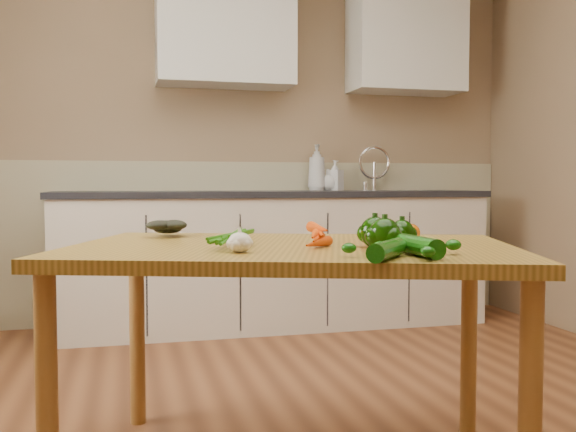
# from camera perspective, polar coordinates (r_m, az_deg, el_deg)

# --- Properties ---
(room) EXTENTS (4.04, 5.04, 2.64)m
(room) POSITION_cam_1_polar(r_m,az_deg,el_deg) (2.28, 5.36, 10.32)
(room) COLOR brown
(room) RESTS_ON ground
(counter_run) EXTENTS (2.84, 0.64, 1.14)m
(counter_run) POSITION_cam_1_polar(r_m,az_deg,el_deg) (4.28, -1.11, -3.69)
(counter_run) COLOR beige
(counter_run) RESTS_ON ground
(upper_cabinets) EXTENTS (2.15, 0.35, 0.70)m
(upper_cabinets) POSITION_cam_1_polar(r_m,az_deg,el_deg) (4.57, 2.29, 15.56)
(upper_cabinets) COLOR silver
(upper_cabinets) RESTS_ON room
(table) EXTENTS (1.63, 1.31, 0.75)m
(table) POSITION_cam_1_polar(r_m,az_deg,el_deg) (2.08, 0.37, -4.87)
(table) COLOR #A87E30
(table) RESTS_ON ground
(soap_bottle_a) EXTENTS (0.13, 0.13, 0.32)m
(soap_bottle_a) POSITION_cam_1_polar(r_m,az_deg,el_deg) (4.50, 2.57, 4.33)
(soap_bottle_a) COLOR silver
(soap_bottle_a) RESTS_ON counter_run
(soap_bottle_b) EXTENTS (0.14, 0.14, 0.21)m
(soap_bottle_b) POSITION_cam_1_polar(r_m,az_deg,el_deg) (4.54, 4.20, 3.63)
(soap_bottle_b) COLOR silver
(soap_bottle_b) RESTS_ON counter_run
(soap_bottle_c) EXTENTS (0.15, 0.15, 0.15)m
(soap_bottle_c) POSITION_cam_1_polar(r_m,az_deg,el_deg) (4.52, 3.63, 3.23)
(soap_bottle_c) COLOR silver
(soap_bottle_c) RESTS_ON counter_run
(carrot_bunch) EXTENTS (0.31, 0.28, 0.07)m
(carrot_bunch) POSITION_cam_1_polar(r_m,az_deg,el_deg) (2.05, 0.10, -1.66)
(carrot_bunch) COLOR #DF4205
(carrot_bunch) RESTS_ON table
(leafy_greens) EXTENTS (0.20, 0.18, 0.10)m
(leafy_greens) POSITION_cam_1_polar(r_m,az_deg,el_deg) (2.43, -10.52, -0.62)
(leafy_greens) COLOR black
(leafy_greens) RESTS_ON table
(garlic_bulb) EXTENTS (0.07, 0.07, 0.06)m
(garlic_bulb) POSITION_cam_1_polar(r_m,az_deg,el_deg) (1.85, -4.31, -2.36)
(garlic_bulb) COLOR white
(garlic_bulb) RESTS_ON table
(pepper_a) EXTENTS (0.09, 0.09, 0.09)m
(pepper_a) POSITION_cam_1_polar(r_m,az_deg,el_deg) (2.01, 7.72, -1.44)
(pepper_a) COLOR black
(pepper_a) RESTS_ON table
(pepper_b) EXTENTS (0.08, 0.08, 0.08)m
(pepper_b) POSITION_cam_1_polar(r_m,az_deg,el_deg) (2.10, 10.10, -1.46)
(pepper_b) COLOR black
(pepper_b) RESTS_ON table
(pepper_c) EXTENTS (0.10, 0.10, 0.10)m
(pepper_c) POSITION_cam_1_polar(r_m,az_deg,el_deg) (1.91, 8.58, -1.65)
(pepper_c) COLOR black
(pepper_c) RESTS_ON table
(tomato_a) EXTENTS (0.07, 0.07, 0.07)m
(tomato_a) POSITION_cam_1_polar(r_m,az_deg,el_deg) (2.24, 7.28, -1.34)
(tomato_a) COLOR #8F020C
(tomato_a) RESTS_ON table
(tomato_b) EXTENTS (0.07, 0.07, 0.07)m
(tomato_b) POSITION_cam_1_polar(r_m,az_deg,el_deg) (2.24, 7.56, -1.35)
(tomato_b) COLOR #BC4D04
(tomato_b) RESTS_ON table
(tomato_c) EXTENTS (0.07, 0.07, 0.06)m
(tomato_c) POSITION_cam_1_polar(r_m,az_deg,el_deg) (2.19, 10.78, -1.49)
(tomato_c) COLOR #BC4D04
(tomato_c) RESTS_ON table
(zucchini_a) EXTENTS (0.06, 0.22, 0.06)m
(zucchini_a) POSITION_cam_1_polar(r_m,az_deg,el_deg) (1.80, 11.45, -2.61)
(zucchini_a) COLOR #0B4507
(zucchini_a) RESTS_ON table
(zucchini_b) EXTENTS (0.17, 0.20, 0.05)m
(zucchini_b) POSITION_cam_1_polar(r_m,az_deg,el_deg) (1.70, 8.81, -2.98)
(zucchini_b) COLOR #0B4507
(zucchini_b) RESTS_ON table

